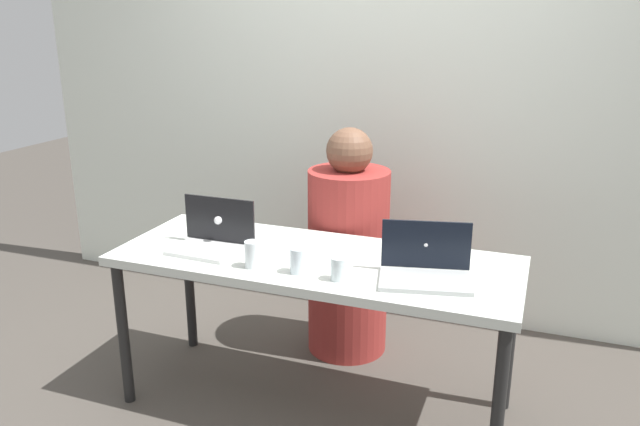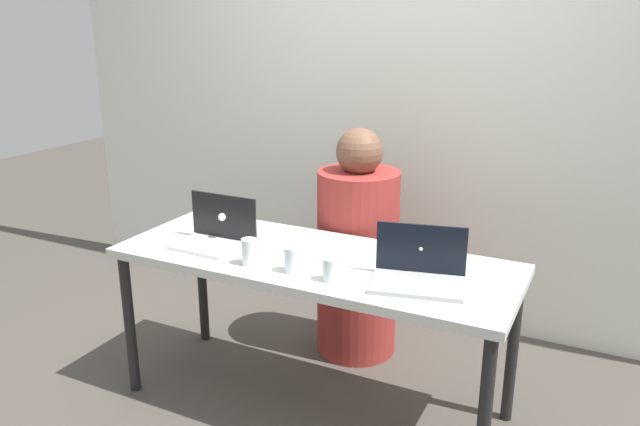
{
  "view_description": "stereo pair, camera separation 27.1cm",
  "coord_description": "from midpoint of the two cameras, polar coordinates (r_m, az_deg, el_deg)",
  "views": [
    {
      "loc": [
        0.9,
        -2.36,
        1.73
      ],
      "look_at": [
        0.0,
        0.07,
        0.92
      ],
      "focal_mm": 35.0,
      "sensor_mm": 36.0,
      "label": 1
    },
    {
      "loc": [
        1.15,
        -2.25,
        1.73
      ],
      "look_at": [
        0.0,
        0.07,
        0.92
      ],
      "focal_mm": 35.0,
      "sensor_mm": 36.0,
      "label": 2
    }
  ],
  "objects": [
    {
      "name": "desk",
      "position": [
        2.73,
        -3.33,
        -5.4
      ],
      "size": [
        1.76,
        0.66,
        0.74
      ],
      "color": "silver",
      "rests_on": "ground"
    },
    {
      "name": "back_wall",
      "position": [
        3.64,
        3.88,
        8.97
      ],
      "size": [
        4.57,
        0.1,
        2.39
      ],
      "primitive_type": "cube",
      "color": "silver",
      "rests_on": "ground"
    },
    {
      "name": "ground_plane",
      "position": [
        3.06,
        -3.11,
        -17.04
      ],
      "size": [
        12.0,
        12.0,
        0.0
      ],
      "primitive_type": "plane",
      "color": "#4A443E"
    },
    {
      "name": "laptop_front_right",
      "position": [
        2.48,
        6.55,
        -5.09
      ],
      "size": [
        0.4,
        0.3,
        0.22
      ],
      "rotation": [
        0.0,
        0.0,
        0.22
      ],
      "color": "#B4B7B7",
      "rests_on": "desk"
    },
    {
      "name": "water_glass_right",
      "position": [
        2.46,
        -1.46,
        -5.33
      ],
      "size": [
        0.06,
        0.06,
        0.09
      ],
      "color": "silver",
      "rests_on": "desk"
    },
    {
      "name": "laptop_front_left",
      "position": [
        2.85,
        -12.78,
        -2.38
      ],
      "size": [
        0.3,
        0.26,
        0.22
      ],
      "rotation": [
        0.0,
        0.0,
        -0.04
      ],
      "color": "silver",
      "rests_on": "desk"
    },
    {
      "name": "water_glass_center",
      "position": [
        2.53,
        -5.1,
        -4.57
      ],
      "size": [
        0.07,
        0.07,
        0.11
      ],
      "color": "silver",
      "rests_on": "desk"
    },
    {
      "name": "person_at_center",
      "position": [
        3.28,
        0.22,
        -3.89
      ],
      "size": [
        0.48,
        0.48,
        1.21
      ],
      "rotation": [
        0.0,
        0.0,
        3.0
      ],
      "color": "#9B2F2B",
      "rests_on": "ground"
    },
    {
      "name": "water_glass_left",
      "position": [
        2.61,
        -9.15,
        -3.96
      ],
      "size": [
        0.07,
        0.07,
        0.11
      ],
      "color": "white",
      "rests_on": "desk"
    },
    {
      "name": "laptop_back_left",
      "position": [
        2.95,
        -11.0,
        -1.54
      ],
      "size": [
        0.35,
        0.26,
        0.22
      ],
      "rotation": [
        0.0,
        0.0,
        3.14
      ],
      "color": "silver",
      "rests_on": "desk"
    }
  ]
}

